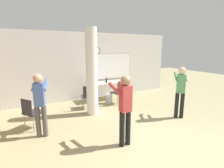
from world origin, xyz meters
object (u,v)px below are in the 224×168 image
at_px(bottle_on_table, 106,81).
at_px(person_playing_side, 181,88).
at_px(folding_table, 106,84).
at_px(person_playing_front, 125,105).
at_px(chair_table_right, 119,91).
at_px(chair_by_left_wall, 32,111).
at_px(chair_table_left, 88,95).
at_px(person_watching_back, 40,100).

relative_size(bottle_on_table, person_playing_side, 0.15).
distance_m(bottle_on_table, person_playing_side, 2.98).
bearing_deg(folding_table, person_playing_front, -110.04).
bearing_deg(folding_table, chair_table_right, -76.71).
height_order(folding_table, chair_by_left_wall, chair_by_left_wall).
distance_m(folding_table, chair_table_right, 0.80).
xyz_separation_m(chair_table_right, chair_table_left, (-1.27, 0.03, 0.00)).
bearing_deg(person_playing_front, person_playing_side, 12.83).
height_order(chair_table_right, chair_table_left, same).
bearing_deg(chair_by_left_wall, folding_table, 26.99).
bearing_deg(folding_table, person_watching_back, -143.91).
height_order(bottle_on_table, chair_table_right, bottle_on_table).
bearing_deg(person_watching_back, chair_table_left, 37.58).
bearing_deg(chair_table_left, chair_by_left_wall, -157.17).
xyz_separation_m(bottle_on_table, chair_by_left_wall, (-2.95, -1.42, -0.33)).
height_order(person_playing_front, person_playing_side, person_playing_side).
bearing_deg(bottle_on_table, chair_by_left_wall, -154.18).
relative_size(bottle_on_table, person_playing_front, 0.15).
relative_size(chair_by_left_wall, person_playing_side, 0.54).
height_order(chair_table_left, person_playing_front, person_playing_front).
relative_size(folding_table, bottle_on_table, 6.02).
relative_size(chair_table_right, person_playing_front, 0.54).
relative_size(folding_table, person_watching_back, 0.94).
xyz_separation_m(folding_table, person_watching_back, (-2.82, -2.06, 0.24)).
bearing_deg(chair_by_left_wall, bottle_on_table, 25.82).
xyz_separation_m(bottle_on_table, chair_table_left, (-1.03, -0.62, -0.33)).
distance_m(chair_table_right, person_playing_front, 3.00).
xyz_separation_m(person_playing_front, person_watching_back, (-1.59, 1.31, -0.02)).
xyz_separation_m(chair_by_left_wall, person_playing_front, (1.77, -1.84, 0.44)).
xyz_separation_m(chair_table_right, person_playing_side, (0.97, -2.07, 0.44)).
bearing_deg(person_playing_front, chair_table_right, 61.73).
distance_m(person_playing_front, person_watching_back, 2.06).
xyz_separation_m(folding_table, bottle_on_table, (-0.06, -0.10, 0.15)).
distance_m(bottle_on_table, person_playing_front, 3.47).
distance_m(folding_table, person_playing_front, 3.60).
relative_size(bottle_on_table, chair_table_left, 0.28).
bearing_deg(person_playing_front, folding_table, 69.96).
bearing_deg(bottle_on_table, folding_table, 60.95).
height_order(folding_table, person_watching_back, person_watching_back).
distance_m(person_playing_front, person_playing_side, 2.44).
relative_size(bottle_on_table, person_watching_back, 0.16).
relative_size(chair_by_left_wall, chair_table_left, 1.00).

